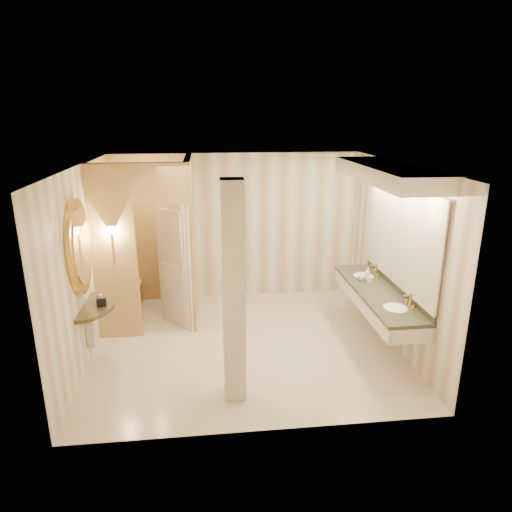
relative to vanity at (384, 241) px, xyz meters
The scene contains 16 objects.
floor 2.57m from the vanity, behind, with size 4.50×4.50×0.00m, color beige.
ceiling 2.26m from the vanity, behind, with size 4.50×4.50×0.00m, color silver.
wall_back 2.96m from the vanity, 132.11° to the left, with size 4.50×0.02×2.70m, color beige.
wall_front 2.70m from the vanity, 137.55° to the right, with size 4.50×0.02×2.70m, color beige.
wall_left 4.24m from the vanity, behind, with size 0.02×4.00×2.70m, color beige.
wall_right 0.43m from the vanity, 35.00° to the left, with size 0.02×4.00×2.70m, color beige.
toilet_closet 3.33m from the vanity, 159.71° to the left, with size 1.50×1.55×2.70m.
wall_sconce 3.95m from the vanity, behind, with size 0.14×0.14×0.42m.
vanity is the anchor object (origin of this frame).
console_shelf 4.20m from the vanity, behind, with size 0.98×0.98×1.94m.
pillar 2.51m from the vanity, 153.82° to the right, with size 0.26×0.26×2.70m, color beige.
tissue_box 4.04m from the vanity, behind, with size 0.12×0.12×0.12m, color black.
toilet 4.51m from the vanity, 155.10° to the left, with size 0.43×0.75×0.76m, color white.
soap_bottle_a 0.76m from the vanity, 99.92° to the left, with size 0.06×0.06×0.13m, color beige.
soap_bottle_b 0.83m from the vanity, 107.73° to the left, with size 0.10×0.10×0.13m, color silver.
soap_bottle_c 0.77m from the vanity, 96.58° to the left, with size 0.08×0.08×0.22m, color #C6B28C.
Camera 1 is at (-0.56, -6.21, 3.37)m, focal length 32.00 mm.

